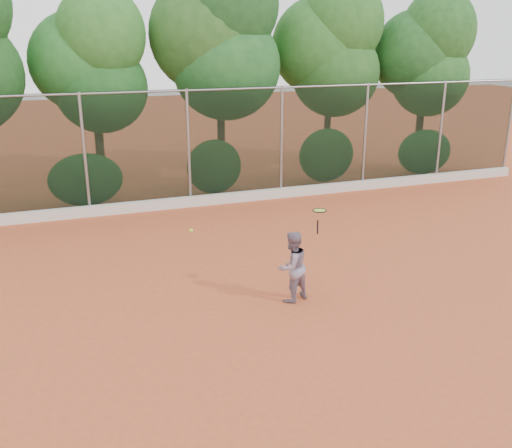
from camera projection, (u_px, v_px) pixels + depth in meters
name	position (u px, v px, depth m)	size (l,w,h in m)	color
ground	(273.00, 298.00, 11.34)	(80.00, 80.00, 0.00)	#BC522C
concrete_curb	(192.00, 201.00, 17.39)	(24.00, 0.20, 0.30)	silver
tennis_player	(292.00, 267.00, 11.06)	(0.69, 0.54, 1.43)	gray
chainlink_fence	(189.00, 145.00, 17.01)	(24.09, 0.09, 3.50)	black
foliage_backdrop	(154.00, 54.00, 17.80)	(23.70, 3.63, 7.55)	#48331B
tennis_racket	(319.00, 212.00, 10.79)	(0.35, 0.35, 0.50)	black
tennis_ball_in_flight	(191.00, 230.00, 10.61)	(0.07, 0.07, 0.07)	#B9E032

